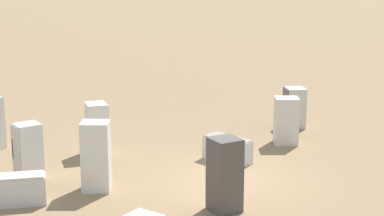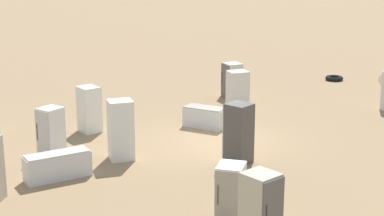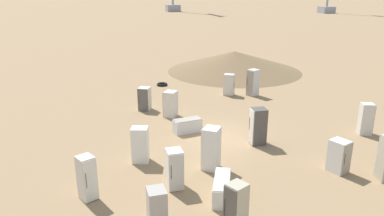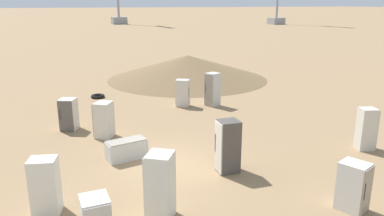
{
  "view_description": "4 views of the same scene",
  "coord_description": "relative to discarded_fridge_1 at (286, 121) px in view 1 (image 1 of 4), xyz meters",
  "views": [
    {
      "loc": [
        -10.55,
        -13.35,
        6.19
      ],
      "look_at": [
        -0.4,
        1.12,
        1.91
      ],
      "focal_mm": 60.0,
      "sensor_mm": 36.0,
      "label": 1
    },
    {
      "loc": [
        -17.21,
        -11.61,
        6.75
      ],
      "look_at": [
        -0.52,
        0.72,
        1.15
      ],
      "focal_mm": 60.0,
      "sensor_mm": 36.0,
      "label": 2
    },
    {
      "loc": [
        -17.28,
        6.04,
        7.64
      ],
      "look_at": [
        1.23,
        1.01,
        1.29
      ],
      "focal_mm": 35.0,
      "sensor_mm": 36.0,
      "label": 3
    },
    {
      "loc": [
        -12.05,
        4.12,
        5.69
      ],
      "look_at": [
        0.91,
        -1.31,
        1.74
      ],
      "focal_mm": 35.0,
      "sensor_mm": 36.0,
      "label": 4
    }
  ],
  "objects": [
    {
      "name": "discarded_fridge_12",
      "position": [
        1.65,
        1.33,
        -0.05
      ],
      "size": [
        0.95,
        0.94,
        1.47
      ],
      "rotation": [
        0.0,
        0.0,
        1.09
      ],
      "color": "beige",
      "rests_on": "ground_plane"
    },
    {
      "name": "discarded_fridge_15",
      "position": [
        -8.28,
        1.6,
        0.02
      ],
      "size": [
        0.73,
        0.61,
        1.6
      ],
      "rotation": [
        0.0,
        0.0,
        1.58
      ],
      "color": "silver",
      "rests_on": "ground_plane"
    },
    {
      "name": "discarded_fridge_4",
      "position": [
        -5.63,
        2.59,
        0.03
      ],
      "size": [
        0.82,
        0.87,
        1.64
      ],
      "rotation": [
        0.0,
        0.0,
        4.43
      ],
      "color": "silver",
      "rests_on": "ground_plane"
    },
    {
      "name": "ground_plane",
      "position": [
        -3.79,
        -1.66,
        -0.79
      ],
      "size": [
        1000.0,
        1000.0,
        0.0
      ],
      "primitive_type": "plane",
      "color": "#937551"
    },
    {
      "name": "discarded_fridge_1",
      "position": [
        0.0,
        0.0,
        0.0
      ],
      "size": [
        1.02,
        1.01,
        1.57
      ],
      "rotation": [
        0.0,
        0.0,
        5.68
      ],
      "color": "beige",
      "rests_on": "ground_plane"
    },
    {
      "name": "discarded_fridge_14",
      "position": [
        -2.74,
        -0.35,
        -0.42
      ],
      "size": [
        0.9,
        1.59,
        0.74
      ],
      "rotation": [
        0.0,
        0.0,
        3.3
      ],
      "color": "silver",
      "rests_on": "ground_plane"
    },
    {
      "name": "discarded_fridge_9",
      "position": [
        -9.43,
        0.05,
        -0.4
      ],
      "size": [
        1.96,
        1.27,
        0.78
      ],
      "rotation": [
        0.0,
        0.0,
        4.31
      ],
      "color": "silver",
      "rests_on": "ground_plane"
    },
    {
      "name": "discarded_fridge_11",
      "position": [
        -5.19,
        -3.34,
        0.14
      ],
      "size": [
        0.73,
        0.79,
        1.85
      ],
      "rotation": [
        0.0,
        0.0,
        6.19
      ],
      "color": "#4C4742",
      "rests_on": "ground_plane"
    },
    {
      "name": "discarded_fridge_3",
      "position": [
        -7.1,
        -0.27,
        0.16
      ],
      "size": [
        0.99,
        0.98,
        1.89
      ],
      "rotation": [
        0.0,
        0.0,
        5.66
      ],
      "color": "silver",
      "rests_on": "ground_plane"
    }
  ]
}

